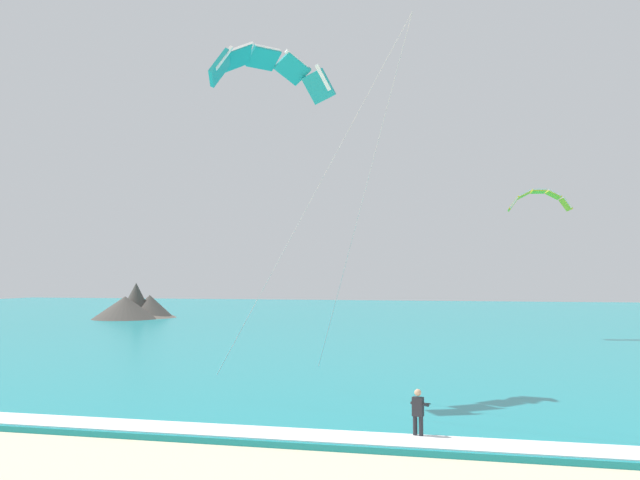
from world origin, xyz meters
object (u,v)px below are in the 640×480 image
at_px(kitesurfer, 418,413).
at_px(kite_primary, 268,68).
at_px(surfboard, 418,442).
at_px(kite_distant, 539,198).

height_order(kitesurfer, kite_primary, kite_primary).
bearing_deg(surfboard, kitesurfer, 72.49).
distance_m(kite_primary, kite_distant, 33.45).
distance_m(kitesurfer, kite_distant, 39.07).
height_order(surfboard, kite_distant, kite_distant).
bearing_deg(kite_primary, kitesurfer, -43.03).
bearing_deg(kite_distant, kitesurfer, -100.53).
height_order(kite_primary, kite_distant, kite_primary).
bearing_deg(kite_distant, kite_primary, -114.84).
relative_size(kitesurfer, kite_distant, 0.32).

